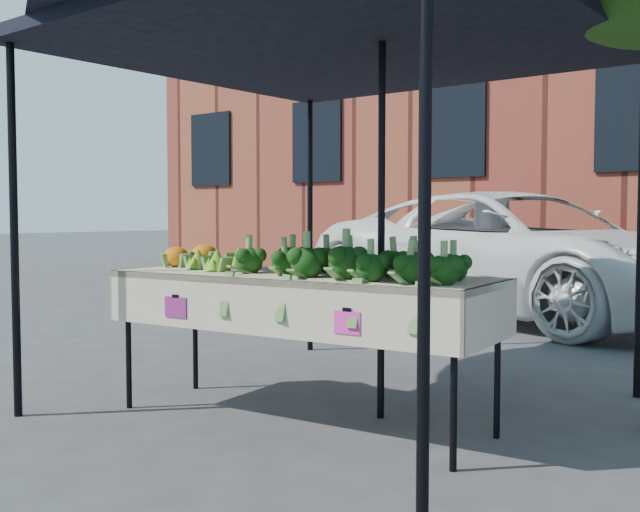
{
  "coord_description": "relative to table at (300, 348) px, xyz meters",
  "views": [
    {
      "loc": [
        2.66,
        -3.55,
        1.26
      ],
      "look_at": [
        -0.19,
        0.07,
        1.0
      ],
      "focal_mm": 41.8,
      "sensor_mm": 36.0,
      "label": 1
    }
  ],
  "objects": [
    {
      "name": "ground",
      "position": [
        0.19,
        0.13,
        -0.45
      ],
      "size": [
        90.0,
        90.0,
        0.0
      ],
      "primitive_type": "plane",
      "color": "#353538"
    },
    {
      "name": "table",
      "position": [
        0.0,
        0.0,
        0.0
      ],
      "size": [
        2.47,
        1.04,
        0.9
      ],
      "color": "beige",
      "rests_on": "ground"
    },
    {
      "name": "canopy",
      "position": [
        -0.02,
        0.46,
        0.92
      ],
      "size": [
        3.16,
        3.16,
        2.74
      ],
      "primitive_type": null,
      "color": "black",
      "rests_on": "ground"
    },
    {
      "name": "broccoli_heap",
      "position": [
        0.36,
        0.03,
        0.57
      ],
      "size": [
        1.52,
        0.55,
        0.24
      ],
      "primitive_type": "ellipsoid",
      "color": "black",
      "rests_on": "table"
    },
    {
      "name": "romanesco_cluster",
      "position": [
        -0.66,
        0.04,
        0.54
      ],
      "size": [
        0.41,
        0.55,
        0.18
      ],
      "primitive_type": "ellipsoid",
      "color": "#8DB525",
      "rests_on": "table"
    },
    {
      "name": "cauliflower_pair",
      "position": [
        -1.03,
        0.07,
        0.53
      ],
      "size": [
        0.21,
        0.41,
        0.16
      ],
      "primitive_type": "ellipsoid",
      "color": "orange",
      "rests_on": "table"
    },
    {
      "name": "vehicle",
      "position": [
        -0.9,
        5.27,
        2.34
      ],
      "size": [
        2.19,
        2.89,
        5.57
      ],
      "primitive_type": "imported",
      "rotation": [
        0.0,
        0.0,
        1.29
      ],
      "color": "white",
      "rests_on": "ground"
    },
    {
      "name": "building_left",
      "position": [
        -4.81,
        12.13,
        4.05
      ],
      "size": [
        12.0,
        8.0,
        9.0
      ],
      "primitive_type": "cube",
      "color": "maroon",
      "rests_on": "ground"
    }
  ]
}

